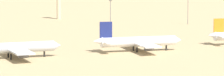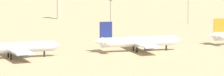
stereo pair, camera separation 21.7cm
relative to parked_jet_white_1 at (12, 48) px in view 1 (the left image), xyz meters
name	(u,v)px [view 1 (the left image)]	position (x,y,z in m)	size (l,w,h in m)	color
ground	(157,56)	(58.86, -16.17, -4.54)	(4000.00, 4000.00, 0.00)	tan
parked_jet_white_1	(12,48)	(0.00, 0.00, 0.00)	(41.85, 35.06, 13.85)	silver
parked_jet_navy_2	(138,42)	(57.29, -0.44, -0.01)	(41.81, 35.46, 13.81)	white
control_tower	(59,0)	(79.69, 181.27, 9.08)	(5.20, 5.20, 22.57)	#C6B793
light_pole_west	(110,11)	(92.26, 114.58, 5.03)	(1.80, 0.50, 16.68)	#59595E
light_pole_mid	(188,9)	(144.84, 108.14, 5.93)	(1.80, 0.50, 18.45)	#59595E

